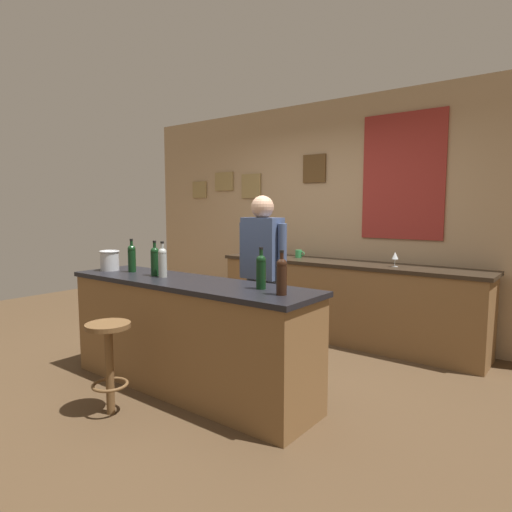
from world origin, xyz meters
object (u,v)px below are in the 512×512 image
at_px(bar_stool, 109,353).
at_px(wine_bottle_b, 155,260).
at_px(wine_bottle_c, 163,261).
at_px(coffee_mug, 299,254).
at_px(wine_bottle_d, 261,270).
at_px(wine_glass_a, 250,246).
at_px(bartender, 262,270).
at_px(wine_bottle_a, 132,257).
at_px(wine_glass_b, 395,256).
at_px(ice_bucket, 110,260).
at_px(wine_bottle_e, 282,275).

relative_size(bar_stool, wine_bottle_b, 2.22).
xyz_separation_m(wine_bottle_c, coffee_mug, (0.04, 2.11, -0.11)).
bearing_deg(wine_bottle_d, wine_glass_a, 130.07).
xyz_separation_m(bartender, coffee_mug, (-0.45, 1.35, 0.01)).
bearing_deg(coffee_mug, wine_bottle_a, -103.67).
height_order(wine_bottle_b, coffee_mug, wine_bottle_b).
bearing_deg(bar_stool, wine_bottle_c, 103.11).
height_order(wine_bottle_b, wine_glass_b, wine_bottle_b).
distance_m(wine_bottle_a, wine_bottle_c, 0.47).
bearing_deg(wine_bottle_c, wine_glass_a, 108.45).
height_order(ice_bucket, coffee_mug, ice_bucket).
relative_size(wine_bottle_b, wine_bottle_e, 1.00).
relative_size(wine_bottle_e, wine_glass_a, 1.97).
height_order(wine_glass_b, coffee_mug, wine_glass_b).
bearing_deg(wine_bottle_e, wine_glass_b, 88.83).
xyz_separation_m(bartender, wine_bottle_e, (0.75, -0.79, 0.12)).
xyz_separation_m(wine_bottle_a, wine_bottle_c, (0.47, -0.03, 0.00)).
bearing_deg(wine_glass_b, wine_bottle_c, -122.45).
height_order(wine_bottle_e, coffee_mug, wine_bottle_e).
distance_m(bar_stool, wine_glass_b, 2.94).
height_order(wine_bottle_e, ice_bucket, wine_bottle_e).
xyz_separation_m(ice_bucket, coffee_mug, (0.75, 2.15, -0.07)).
xyz_separation_m(bar_stool, wine_glass_a, (-0.84, 2.72, 0.55)).
bearing_deg(wine_bottle_a, wine_bottle_c, -4.15).
relative_size(wine_glass_b, coffee_mug, 1.24).
xyz_separation_m(wine_bottle_b, coffee_mug, (0.16, 2.09, -0.11)).
relative_size(bar_stool, wine_glass_a, 4.39).
bearing_deg(bartender, wine_bottle_c, -122.46).
distance_m(wine_bottle_b, coffee_mug, 2.10).
height_order(wine_bottle_a, wine_bottle_b, same).
bearing_deg(wine_bottle_c, wine_glass_b, 57.55).
bearing_deg(bar_stool, wine_glass_b, 67.05).
bearing_deg(wine_bottle_e, bartender, 133.56).
bearing_deg(wine_bottle_c, bar_stool, -76.89).
distance_m(bartender, wine_bottle_c, 0.92).
xyz_separation_m(wine_bottle_b, wine_glass_b, (1.40, 1.99, -0.05)).
xyz_separation_m(wine_bottle_c, wine_glass_b, (1.28, 2.01, -0.05)).
relative_size(wine_glass_a, coffee_mug, 1.24).
relative_size(ice_bucket, wine_glass_a, 1.21).
bearing_deg(ice_bucket, coffee_mug, 70.64).
bearing_deg(wine_glass_b, bar_stool, -112.95).
bearing_deg(wine_glass_a, bartender, -47.95).
height_order(wine_bottle_b, wine_bottle_c, same).
distance_m(bartender, bar_stool, 1.53).
xyz_separation_m(bar_stool, wine_bottle_a, (-0.62, 0.68, 0.60)).
xyz_separation_m(wine_bottle_e, wine_glass_a, (-1.93, 2.09, -0.05)).
relative_size(wine_bottle_a, wine_bottle_d, 1.00).
bearing_deg(wine_bottle_d, wine_bottle_e, -20.85).
bearing_deg(wine_bottle_e, coffee_mug, 119.23).
xyz_separation_m(wine_bottle_c, ice_bucket, (-0.71, -0.03, -0.04)).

